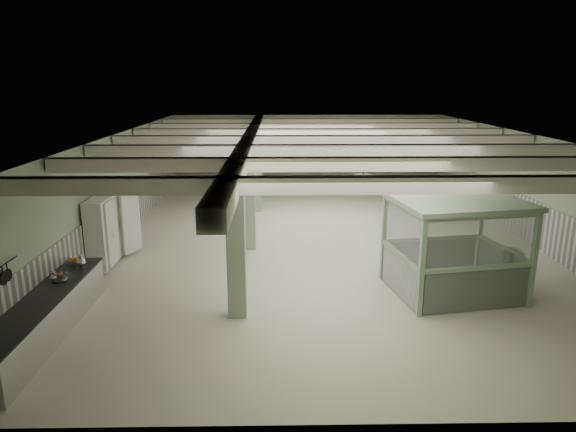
{
  "coord_description": "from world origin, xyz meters",
  "views": [
    {
      "loc": [
        -1.52,
        -17.08,
        5.35
      ],
      "look_at": [
        -1.25,
        -1.81,
        1.3
      ],
      "focal_mm": 32.0,
      "sensor_mm": 36.0,
      "label": 1
    }
  ],
  "objects_px": {
    "prep_counter": "(44,318)",
    "guard_booth": "(455,229)",
    "walkin_cooler": "(108,231)",
    "filing_cabinet": "(511,271)"
  },
  "relations": [
    {
      "from": "walkin_cooler",
      "to": "filing_cabinet",
      "type": "relative_size",
      "value": 1.91
    },
    {
      "from": "guard_booth",
      "to": "filing_cabinet",
      "type": "bearing_deg",
      "value": -9.32
    },
    {
      "from": "prep_counter",
      "to": "guard_booth",
      "type": "distance_m",
      "value": 9.84
    },
    {
      "from": "prep_counter",
      "to": "walkin_cooler",
      "type": "xyz_separation_m",
      "value": [
        -0.08,
        4.63,
        0.54
      ]
    },
    {
      "from": "walkin_cooler",
      "to": "filing_cabinet",
      "type": "bearing_deg",
      "value": -11.85
    },
    {
      "from": "prep_counter",
      "to": "walkin_cooler",
      "type": "distance_m",
      "value": 4.66
    },
    {
      "from": "walkin_cooler",
      "to": "guard_booth",
      "type": "xyz_separation_m",
      "value": [
        9.57,
        -2.34,
        0.71
      ]
    },
    {
      "from": "walkin_cooler",
      "to": "prep_counter",
      "type": "bearing_deg",
      "value": -88.97
    },
    {
      "from": "walkin_cooler",
      "to": "guard_booth",
      "type": "distance_m",
      "value": 9.88
    },
    {
      "from": "prep_counter",
      "to": "guard_booth",
      "type": "height_order",
      "value": "guard_booth"
    }
  ]
}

